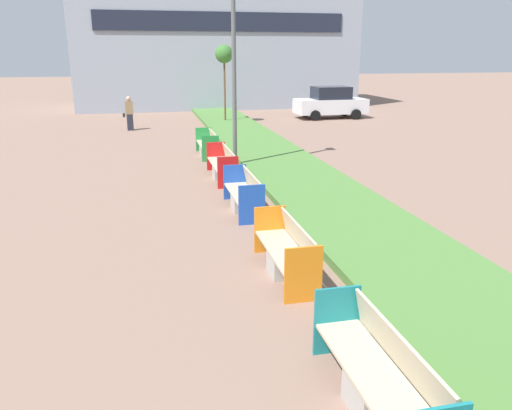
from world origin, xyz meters
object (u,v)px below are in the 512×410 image
bench_green_frame (208,146)px  parked_car_distant (331,103)px  bench_teal_frame (378,380)px  bench_orange_frame (287,255)px  sapling_tree_far (224,55)px  pedestrian_walking (129,113)px  bench_red_frame (223,167)px  street_lamp_post (233,27)px  bench_blue_frame (244,196)px

bench_green_frame → parked_car_distant: bearing=48.5°
bench_teal_frame → bench_orange_frame: bearing=90.0°
sapling_tree_far → pedestrian_walking: (-5.12, -1.51, -2.77)m
bench_red_frame → pedestrian_walking: size_ratio=1.45×
sapling_tree_far → street_lamp_post: bearing=-97.6°
sapling_tree_far → parked_car_distant: bearing=7.6°
bench_blue_frame → sapling_tree_far: 16.36m
bench_orange_frame → street_lamp_post: size_ratio=0.26×
bench_green_frame → sapling_tree_far: size_ratio=0.51×
bench_green_frame → street_lamp_post: street_lamp_post is taller
sapling_tree_far → pedestrian_walking: sapling_tree_far is taller
bench_blue_frame → sapling_tree_far: (2.11, 15.89, 3.26)m
pedestrian_walking → parked_car_distant: size_ratio=0.40×
bench_teal_frame → parked_car_distant: size_ratio=0.55×
bench_blue_frame → pedestrian_walking: (-3.01, 14.38, 0.49)m
bench_teal_frame → bench_orange_frame: (-0.00, 3.64, -0.00)m
parked_car_distant → street_lamp_post: bearing=-124.6°
bench_red_frame → bench_teal_frame: bearing=-90.0°
bench_teal_frame → pedestrian_walking: 22.06m
bench_blue_frame → bench_red_frame: bearing=89.9°
bench_teal_frame → pedestrian_walking: (-3.01, 21.84, 0.49)m
bench_red_frame → sapling_tree_far: size_ratio=0.59×
sapling_tree_far → bench_red_frame: bearing=-99.6°
street_lamp_post → parked_car_distant: size_ratio=1.98×
bench_orange_frame → street_lamp_post: bearing=85.9°
bench_teal_frame → bench_blue_frame: (-0.00, 7.46, -0.00)m
bench_orange_frame → parked_car_distant: (8.62, 20.59, 0.54)m
bench_teal_frame → bench_red_frame: (0.00, 10.86, 0.00)m
bench_blue_frame → bench_green_frame: size_ratio=1.04×
street_lamp_post → pedestrian_walking: street_lamp_post is taller
parked_car_distant → bench_teal_frame: bearing=-110.7°
bench_orange_frame → bench_green_frame: bearing=90.0°
bench_red_frame → street_lamp_post: bearing=63.5°
bench_red_frame → sapling_tree_far: 13.08m
bench_teal_frame → bench_green_frame: same height
bench_orange_frame → bench_blue_frame: 3.82m
bench_green_frame → sapling_tree_far: sapling_tree_far is taller
sapling_tree_far → bench_blue_frame: bearing=-97.6°
sapling_tree_far → parked_car_distant: (6.51, 0.87, -2.72)m
street_lamp_post → bench_orange_frame: bearing=-94.1°
bench_orange_frame → bench_red_frame: bearing=90.0°
pedestrian_walking → bench_blue_frame: bearing=-78.2°
bench_blue_frame → bench_red_frame: (0.00, 3.40, 0.01)m
bench_green_frame → pedestrian_walking: pedestrian_walking is taller
bench_red_frame → bench_green_frame: (-0.00, 3.64, -0.01)m
bench_blue_frame → pedestrian_walking: 14.70m
bench_red_frame → bench_blue_frame: bearing=-90.1°
bench_teal_frame → parked_car_distant: 25.72m
sapling_tree_far → pedestrian_walking: bearing=-163.6°
bench_green_frame → parked_car_distant: parked_car_distant is taller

